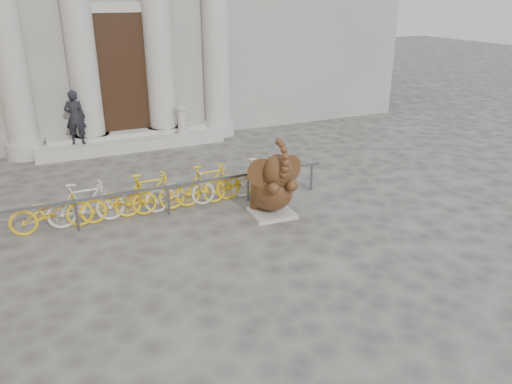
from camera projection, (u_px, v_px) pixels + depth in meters
name	position (u px, v px, depth m)	size (l,w,h in m)	color
ground	(246.00, 292.00, 8.59)	(80.00, 80.00, 0.00)	#474442
entrance_steps	(132.00, 142.00, 16.44)	(6.00, 1.20, 0.36)	#A8A59E
elephant_statue	(273.00, 187.00, 11.26)	(1.29, 1.44, 1.92)	#A8A59E
bike_rack	(164.00, 191.00, 11.58)	(8.00, 0.53, 1.00)	slate
pedestrian	(75.00, 117.00, 15.33)	(0.62, 0.40, 1.69)	black
balustrade_post	(182.00, 121.00, 16.59)	(0.38, 0.38, 0.92)	#A8A59E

